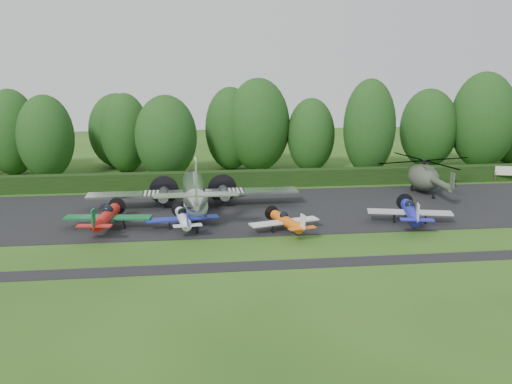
{
  "coord_description": "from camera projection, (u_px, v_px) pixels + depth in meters",
  "views": [
    {
      "loc": [
        -7.57,
        -45.64,
        14.9
      ],
      "look_at": [
        -0.98,
        7.49,
        2.5
      ],
      "focal_mm": 40.0,
      "sensor_mm": 36.0,
      "label": 1
    }
  ],
  "objects": [
    {
      "name": "transport_plane",
      "position": [
        194.0,
        192.0,
        57.39
      ],
      "size": [
        21.57,
        16.54,
        6.91
      ],
      "rotation": [
        0.0,
        0.0,
        -0.01
      ],
      "color": "silver",
      "rests_on": "ground"
    },
    {
      "name": "light_plane_orange",
      "position": [
        286.0,
        221.0,
        50.33
      ],
      "size": [
        6.43,
        6.76,
        2.47
      ],
      "rotation": [
        0.0,
        0.0,
        -0.27
      ],
      "color": "orange",
      "rests_on": "ground"
    },
    {
      "name": "taxiway_verge",
      "position": [
        291.0,
        264.0,
        42.6
      ],
      "size": [
        70.0,
        2.0,
        0.0
      ],
      "primitive_type": "cube",
      "color": "black",
      "rests_on": "ground"
    },
    {
      "name": "tree_7",
      "position": [
        311.0,
        135.0,
        77.15
      ],
      "size": [
        6.43,
        6.43,
        10.02
      ],
      "color": "black",
      "rests_on": "ground"
    },
    {
      "name": "tree_1",
      "position": [
        125.0,
        133.0,
        76.81
      ],
      "size": [
        6.47,
        6.47,
        10.69
      ],
      "color": "black",
      "rests_on": "ground"
    },
    {
      "name": "light_plane_blue",
      "position": [
        410.0,
        212.0,
        52.72
      ],
      "size": [
        7.73,
        8.13,
        2.97
      ],
      "rotation": [
        0.0,
        0.0,
        0.24
      ],
      "color": "#1D1EAF",
      "rests_on": "ground"
    },
    {
      "name": "tree_12",
      "position": [
        117.0,
        131.0,
        80.41
      ],
      "size": [
        8.0,
        8.0,
        10.45
      ],
      "color": "black",
      "rests_on": "ground"
    },
    {
      "name": "tree_6",
      "position": [
        258.0,
        125.0,
        77.53
      ],
      "size": [
        8.62,
        8.62,
        12.65
      ],
      "color": "black",
      "rests_on": "ground"
    },
    {
      "name": "helicopter",
      "position": [
        424.0,
        175.0,
        65.2
      ],
      "size": [
        12.01,
        14.06,
        3.87
      ],
      "rotation": [
        0.0,
        0.0,
        0.04
      ],
      "color": "#373F31",
      "rests_on": "ground"
    },
    {
      "name": "tree_9",
      "position": [
        46.0,
        137.0,
        72.31
      ],
      "size": [
        7.12,
        7.12,
        10.75
      ],
      "color": "black",
      "rests_on": "ground"
    },
    {
      "name": "tree_0",
      "position": [
        166.0,
        137.0,
        72.58
      ],
      "size": [
        7.87,
        7.87,
        10.7
      ],
      "color": "black",
      "rests_on": "ground"
    },
    {
      "name": "tree_2",
      "position": [
        369.0,
        127.0,
        75.05
      ],
      "size": [
        6.86,
        6.86,
        12.65
      ],
      "color": "black",
      "rests_on": "ground"
    },
    {
      "name": "tree_5",
      "position": [
        429.0,
        128.0,
        80.27
      ],
      "size": [
        8.0,
        8.0,
        11.1
      ],
      "color": "black",
      "rests_on": "ground"
    },
    {
      "name": "hedgerow",
      "position": [
        250.0,
        187.0,
        68.7
      ],
      "size": [
        90.0,
        1.6,
        2.0
      ],
      "primitive_type": "cube",
      "color": "black",
      "rests_on": "ground"
    },
    {
      "name": "tree_10",
      "position": [
        483.0,
        121.0,
        79.09
      ],
      "size": [
        8.88,
        8.88,
        13.46
      ],
      "color": "black",
      "rests_on": "ground"
    },
    {
      "name": "apron",
      "position": [
        262.0,
        210.0,
        58.07
      ],
      "size": [
        70.0,
        18.0,
        0.01
      ],
      "primitive_type": "cube",
      "color": "black",
      "rests_on": "ground"
    },
    {
      "name": "sign_board",
      "position": [
        510.0,
        172.0,
        70.94
      ],
      "size": [
        3.61,
        0.14,
        2.03
      ],
      "rotation": [
        0.0,
        0.0,
        0.28
      ],
      "color": "#3F3326",
      "rests_on": "ground"
    },
    {
      "name": "tree_8",
      "position": [
        511.0,
        125.0,
        83.74
      ],
      "size": [
        6.68,
        6.68,
        11.16
      ],
      "color": "black",
      "rests_on": "ground"
    },
    {
      "name": "tree_3",
      "position": [
        230.0,
        129.0,
        78.62
      ],
      "size": [
        6.93,
        6.93,
        11.42
      ],
      "color": "black",
      "rests_on": "ground"
    },
    {
      "name": "light_plane_white",
      "position": [
        183.0,
        218.0,
        51.23
      ],
      "size": [
        6.55,
        6.89,
        2.52
      ],
      "rotation": [
        0.0,
        0.0,
        -0.12
      ],
      "color": "white",
      "rests_on": "ground"
    },
    {
      "name": "tree_4",
      "position": [
        11.0,
        132.0,
        74.71
      ],
      "size": [
        7.04,
        7.04,
        11.36
      ],
      "color": "black",
      "rests_on": "ground"
    },
    {
      "name": "ground",
      "position": [
        278.0,
        240.0,
        48.4
      ],
      "size": [
        160.0,
        160.0,
        0.0
      ],
      "primitive_type": "plane",
      "color": "#254A14",
      "rests_on": "ground"
    },
    {
      "name": "light_plane_red",
      "position": [
        106.0,
        217.0,
        50.93
      ],
      "size": [
        7.78,
        8.18,
        2.99
      ],
      "rotation": [
        0.0,
        0.0,
        0.13
      ],
      "color": "red",
      "rests_on": "ground"
    }
  ]
}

